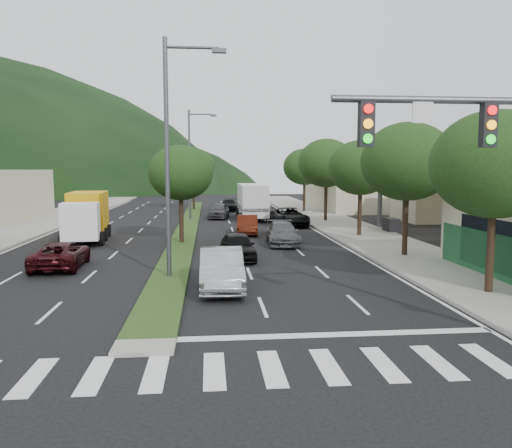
{
  "coord_description": "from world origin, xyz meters",
  "views": [
    {
      "loc": [
        1.71,
        -13.19,
        4.66
      ],
      "look_at": [
        3.96,
        10.5,
        2.03
      ],
      "focal_mm": 35.0,
      "sensor_mm": 36.0,
      "label": 1
    }
  ],
  "objects": [
    {
      "name": "car_queue_d",
      "position": [
        8.33,
        27.27,
        0.75
      ],
      "size": [
        2.83,
        5.55,
        1.5
      ],
      "primitive_type": "imported",
      "rotation": [
        0.0,
        0.0,
        0.06
      ],
      "color": "black",
      "rests_on": "ground"
    },
    {
      "name": "gas_canopy",
      "position": [
        19.0,
        22.0,
        4.65
      ],
      "size": [
        12.2,
        8.2,
        5.25
      ],
      "color": "silver",
      "rests_on": "ground"
    },
    {
      "name": "tree_r_a",
      "position": [
        12.0,
        4.0,
        4.82
      ],
      "size": [
        4.6,
        4.6,
        6.63
      ],
      "color": "black",
      "rests_on": "sidewalk_right"
    },
    {
      "name": "ground",
      "position": [
        0.0,
        0.0,
        0.0
      ],
      "size": [
        160.0,
        160.0,
        0.0
      ],
      "primitive_type": "plane",
      "color": "black",
      "rests_on": "ground"
    },
    {
      "name": "tree_r_d",
      "position": [
        12.0,
        30.0,
        5.18
      ],
      "size": [
        5.0,
        5.0,
        7.17
      ],
      "color": "black",
      "rests_on": "sidewalk_right"
    },
    {
      "name": "sedan_silver",
      "position": [
        2.18,
        6.0,
        0.78
      ],
      "size": [
        1.66,
        4.73,
        1.56
      ],
      "primitive_type": "imported",
      "rotation": [
        0.0,
        0.0,
        -0.0
      ],
      "color": "#AFB1B7",
      "rests_on": "ground"
    },
    {
      "name": "car_queue_f",
      "position": [
        4.01,
        42.88,
        0.66
      ],
      "size": [
        2.46,
        4.76,
        1.32
      ],
      "primitive_type": "imported",
      "rotation": [
        0.0,
        0.0,
        -0.14
      ],
      "color": "black",
      "rests_on": "ground"
    },
    {
      "name": "streetlight_mid",
      "position": [
        0.21,
        33.0,
        5.58
      ],
      "size": [
        2.6,
        0.25,
        10.0
      ],
      "color": "#47494C",
      "rests_on": "ground"
    },
    {
      "name": "tree_med_near",
      "position": [
        0.0,
        18.0,
        4.43
      ],
      "size": [
        4.0,
        4.0,
        6.02
      ],
      "color": "black",
      "rests_on": "median"
    },
    {
      "name": "median",
      "position": [
        0.0,
        28.0,
        0.06
      ],
      "size": [
        1.6,
        56.0,
        0.12
      ],
      "primitive_type": "cube",
      "color": "#1E3814",
      "rests_on": "ground"
    },
    {
      "name": "traffic_signal",
      "position": [
        9.03,
        -1.54,
        4.65
      ],
      "size": [
        6.12,
        0.4,
        7.0
      ],
      "color": "#47494C",
      "rests_on": "ground"
    },
    {
      "name": "suv_maroon",
      "position": [
        -5.28,
        10.82,
        0.63
      ],
      "size": [
        2.27,
        4.61,
        1.26
      ],
      "primitive_type": "imported",
      "rotation": [
        0.0,
        0.0,
        3.18
      ],
      "color": "black",
      "rests_on": "ground"
    },
    {
      "name": "bldg_right_far",
      "position": [
        19.5,
        44.0,
        2.6
      ],
      "size": [
        10.0,
        16.0,
        5.2
      ],
      "primitive_type": "cube",
      "color": "beige",
      "rests_on": "ground"
    },
    {
      "name": "tree_med_far",
      "position": [
        0.0,
        44.0,
        5.01
      ],
      "size": [
        4.8,
        4.8,
        6.94
      ],
      "color": "black",
      "rests_on": "median"
    },
    {
      "name": "tree_r_e",
      "position": [
        12.0,
        40.0,
        4.89
      ],
      "size": [
        4.6,
        4.6,
        6.71
      ],
      "color": "black",
      "rests_on": "sidewalk_right"
    },
    {
      "name": "sidewalk_right",
      "position": [
        12.5,
        25.0,
        0.07
      ],
      "size": [
        5.0,
        90.0,
        0.15
      ],
      "primitive_type": "cube",
      "color": "gray",
      "rests_on": "ground"
    },
    {
      "name": "car_queue_b",
      "position": [
        6.26,
        17.27,
        0.68
      ],
      "size": [
        2.16,
        4.81,
        1.37
      ],
      "primitive_type": "imported",
      "rotation": [
        0.0,
        0.0,
        -0.05
      ],
      "color": "#4D4D52",
      "rests_on": "ground"
    },
    {
      "name": "motorhome",
      "position": [
        5.79,
        33.53,
        1.72
      ],
      "size": [
        2.7,
        8.44,
        3.23
      ],
      "rotation": [
        0.0,
        0.0,
        -0.0
      ],
      "color": "silver",
      "rests_on": "ground"
    },
    {
      "name": "car_queue_e",
      "position": [
        2.65,
        34.04,
        0.75
      ],
      "size": [
        2.35,
        4.59,
        1.5
      ],
      "primitive_type": "imported",
      "rotation": [
        0.0,
        0.0,
        -0.14
      ],
      "color": "#454449",
      "rests_on": "ground"
    },
    {
      "name": "sidewalk_left",
      "position": [
        -13.0,
        25.0,
        0.07
      ],
      "size": [
        6.0,
        90.0,
        0.15
      ],
      "primitive_type": "cube",
      "color": "gray",
      "rests_on": "ground"
    },
    {
      "name": "car_queue_c",
      "position": [
        4.46,
        22.27,
        0.68
      ],
      "size": [
        1.78,
        4.26,
        1.37
      ],
      "primitive_type": "imported",
      "rotation": [
        0.0,
        0.0,
        -0.08
      ],
      "color": "#49180C",
      "rests_on": "ground"
    },
    {
      "name": "tree_r_b",
      "position": [
        12.0,
        12.0,
        5.04
      ],
      "size": [
        4.8,
        4.8,
        6.94
      ],
      "color": "black",
      "rests_on": "sidewalk_right"
    },
    {
      "name": "box_truck",
      "position": [
        -6.21,
        20.04,
        1.49
      ],
      "size": [
        2.99,
        6.59,
        3.15
      ],
      "rotation": [
        0.0,
        0.0,
        3.24
      ],
      "color": "white",
      "rests_on": "ground"
    },
    {
      "name": "car_queue_a",
      "position": [
        3.17,
        12.27,
        0.7
      ],
      "size": [
        1.84,
        4.16,
        1.39
      ],
      "primitive_type": "imported",
      "rotation": [
        0.0,
        0.0,
        0.05
      ],
      "color": "black",
      "rests_on": "ground"
    },
    {
      "name": "crosswalk",
      "position": [
        0.0,
        -2.0,
        0.01
      ],
      "size": [
        19.0,
        2.2,
        0.01
      ],
      "primitive_type": "cube",
      "color": "silver",
      "rests_on": "ground"
    },
    {
      "name": "tree_r_c",
      "position": [
        12.0,
        20.0,
        4.75
      ],
      "size": [
        4.4,
        4.4,
        6.48
      ],
      "color": "black",
      "rests_on": "sidewalk_right"
    },
    {
      "name": "streetlight_near",
      "position": [
        0.21,
        8.0,
        5.58
      ],
      "size": [
        2.6,
        0.25,
        10.0
      ],
      "color": "#47494C",
      "rests_on": "ground"
    }
  ]
}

